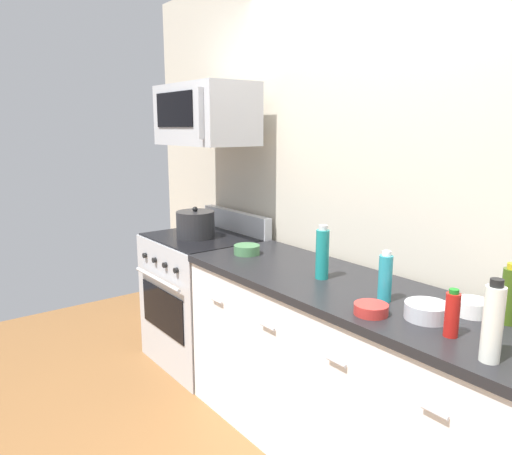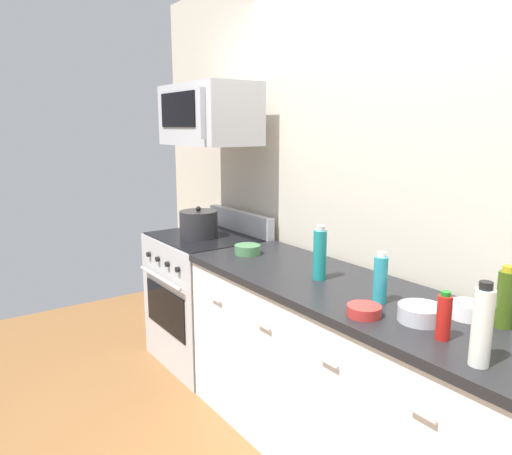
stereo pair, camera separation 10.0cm
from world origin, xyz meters
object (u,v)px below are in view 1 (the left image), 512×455
Objects in this scene: range_oven at (204,298)px; bowl_steel_prep at (427,311)px; microwave at (205,115)px; bowl_red_small at (371,309)px; bottle_sparkling_teal at (322,253)px; bottle_olive_oil at (510,295)px; bottle_hot_sauce_red at (452,314)px; stockpot at (195,224)px; bottle_dish_soap at (385,277)px; bottle_vinegar_white at (493,323)px; bowl_green_glaze at (247,249)px; bowl_white_ceramic at (472,307)px.

bowl_steel_prep is at bearing -1.96° from range_oven.
bowl_red_small is (1.65, -0.25, -0.81)m from microwave.
bowl_red_small is (0.46, -0.18, -0.11)m from bottle_sparkling_teal.
bottle_hot_sauce_red is at bearing -103.60° from bottle_olive_oil.
bottle_dish_soap is at bearing 0.77° from stockpot.
bottle_hot_sauce_red is 0.20m from bottle_vinegar_white.
stockpot is at bearing 177.56° from bottle_hot_sauce_red.
bowl_steel_prep reaches higher than bowl_red_small.
bottle_sparkling_teal reaches higher than bottle_olive_oil.
range_oven is at bearing 176.01° from bottle_hot_sauce_red.
microwave is 2.71× the size of bottle_sparkling_teal.
bottle_hot_sauce_red is 0.64× the size of bottle_vinegar_white.
bottle_hot_sauce_red is 1.02× the size of bowl_steel_prep.
bowl_green_glaze is (-1.46, -0.18, -0.09)m from bottle_olive_oil.
bowl_steel_prep is (-0.08, -0.18, 0.00)m from bowl_white_ceramic.
bowl_red_small is at bearing -8.73° from bowl_green_glaze.
bottle_dish_soap is (-0.38, 0.11, 0.02)m from bottle_hot_sauce_red.
stockpot is at bearing 175.73° from bottle_vinegar_white.
bottle_sparkling_teal reaches higher than bowl_white_ceramic.
bottle_dish_soap reaches higher than bowl_steel_prep.
bottle_olive_oil is at bearing 5.66° from stockpot.
bowl_red_small is 1.00× the size of bowl_white_ceramic.
bowl_steel_prep is (-0.33, 0.15, -0.10)m from bottle_vinegar_white.
bottle_sparkling_teal is at bearing 1.62° from bowl_green_glaze.
bowl_green_glaze is at bearing 171.27° from bowl_red_small.
bottle_sparkling_teal reaches higher than range_oven.
bottle_hot_sauce_red is 0.74× the size of bottle_olive_oil.
bottle_sparkling_teal is 1.19m from stockpot.
bowl_white_ceramic is 0.53× the size of stockpot.
microwave is at bearing 89.87° from stockpot.
microwave is (0.00, 0.04, 1.28)m from range_oven.
bottle_hot_sauce_red is 0.29m from bottle_olive_oil.
bottle_olive_oil is 0.16m from bowl_white_ceramic.
microwave is at bearing 172.03° from bowl_green_glaze.
microwave is at bearing 174.72° from bottle_hot_sauce_red.
bottle_dish_soap is 1.02m from bowl_green_glaze.
bottle_hot_sauce_red reaches higher than bowl_steel_prep.
bottle_sparkling_teal is 0.98× the size of bottle_vinegar_white.
bottle_vinegar_white is at bearing -4.27° from stockpot.
bowl_white_ceramic is 0.80× the size of bowl_steel_prep.
bowl_white_ceramic is at bearing 103.86° from bottle_hot_sauce_red.
bottle_dish_soap is 1.28× the size of bowl_steel_prep.
bottle_vinegar_white is 1.78× the size of bowl_green_glaze.
bottle_olive_oil is 1.54× the size of bowl_green_glaze.
bowl_steel_prep is (0.63, -0.04, -0.10)m from bottle_sparkling_teal.
bowl_steel_prep is at bearing -4.04° from bottle_sparkling_teal.
bowl_red_small is 0.79× the size of bowl_steel_prep.
range_oven is 1.97m from bowl_white_ceramic.
bottle_vinegar_white reaches higher than bowl_green_glaze.
bowl_red_small is at bearing -6.94° from range_oven.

